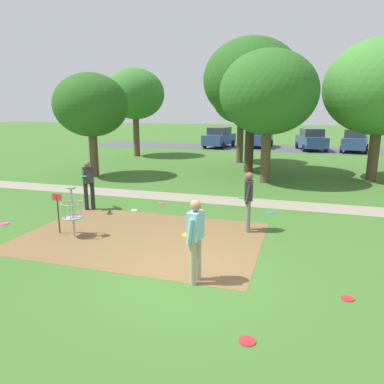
{
  "coord_description": "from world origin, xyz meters",
  "views": [
    {
      "loc": [
        2.06,
        -6.68,
        3.4
      ],
      "look_at": [
        -0.99,
        3.28,
        1.0
      ],
      "focal_mm": 33.52,
      "sensor_mm": 36.0,
      "label": 1
    }
  ],
  "objects_px": {
    "player_waiting_left": "(195,237)",
    "tree_mid_center": "(91,105)",
    "frisbee_far_right": "(347,299)",
    "disc_golf_basket": "(71,210)",
    "frisbee_scattered_b": "(247,341)",
    "frisbee_far_left": "(4,224)",
    "tree_near_right": "(381,87)",
    "player_throwing": "(88,182)",
    "tree_far_center": "(252,80)",
    "parked_car_center_left": "(260,137)",
    "parked_car_center_right": "(311,139)",
    "frisbee_by_tee": "(161,203)",
    "player_foreground_watching": "(248,198)",
    "tree_near_left": "(241,100)",
    "tree_mid_left": "(268,93)",
    "frisbee_scattered_a": "(134,210)",
    "frisbee_near_basket": "(271,213)",
    "tree_mid_right": "(135,94)",
    "parked_car_rightmost": "(355,141)",
    "parked_car_leftmost": "(219,137)"
  },
  "relations": [
    {
      "from": "frisbee_scattered_a",
      "to": "parked_car_center_right",
      "type": "xyz_separation_m",
      "value": [
        6.14,
        21.7,
        0.91
      ]
    },
    {
      "from": "frisbee_far_right",
      "to": "parked_car_leftmost",
      "type": "bearing_deg",
      "value": 107.78
    },
    {
      "from": "frisbee_near_basket",
      "to": "player_throwing",
      "type": "bearing_deg",
      "value": -166.91
    },
    {
      "from": "frisbee_far_right",
      "to": "tree_mid_right",
      "type": "relative_size",
      "value": 0.04
    },
    {
      "from": "frisbee_scattered_b",
      "to": "tree_near_right",
      "type": "distance_m",
      "value": 15.47
    },
    {
      "from": "frisbee_scattered_b",
      "to": "parked_car_center_left",
      "type": "xyz_separation_m",
      "value": [
        -3.12,
        28.96,
        0.91
      ]
    },
    {
      "from": "player_throwing",
      "to": "player_waiting_left",
      "type": "height_order",
      "value": "same"
    },
    {
      "from": "tree_mid_center",
      "to": "tree_near_left",
      "type": "bearing_deg",
      "value": 48.91
    },
    {
      "from": "parked_car_center_right",
      "to": "parked_car_rightmost",
      "type": "xyz_separation_m",
      "value": [
        3.44,
        -0.15,
        0.0
      ]
    },
    {
      "from": "disc_golf_basket",
      "to": "parked_car_center_right",
      "type": "distance_m",
      "value": 25.41
    },
    {
      "from": "tree_mid_left",
      "to": "player_foreground_watching",
      "type": "bearing_deg",
      "value": -87.93
    },
    {
      "from": "tree_far_center",
      "to": "tree_mid_center",
      "type": "bearing_deg",
      "value": -153.92
    },
    {
      "from": "player_foreground_watching",
      "to": "player_throwing",
      "type": "distance_m",
      "value": 5.61
    },
    {
      "from": "tree_far_center",
      "to": "frisbee_by_tee",
      "type": "bearing_deg",
      "value": -105.15
    },
    {
      "from": "player_throwing",
      "to": "tree_near_right",
      "type": "distance_m",
      "value": 13.82
    },
    {
      "from": "player_foreground_watching",
      "to": "tree_near_left",
      "type": "xyz_separation_m",
      "value": [
        -2.53,
        13.57,
        3.06
      ]
    },
    {
      "from": "frisbee_near_basket",
      "to": "parked_car_leftmost",
      "type": "relative_size",
      "value": 0.05
    },
    {
      "from": "tree_mid_left",
      "to": "frisbee_scattered_b",
      "type": "bearing_deg",
      "value": -85.29
    },
    {
      "from": "tree_mid_right",
      "to": "parked_car_leftmost",
      "type": "relative_size",
      "value": 1.43
    },
    {
      "from": "frisbee_far_left",
      "to": "frisbee_near_basket",
      "type": "bearing_deg",
      "value": 25.11
    },
    {
      "from": "frisbee_by_tee",
      "to": "frisbee_far_left",
      "type": "xyz_separation_m",
      "value": [
        -3.65,
        -3.68,
        0.0
      ]
    },
    {
      "from": "frisbee_by_tee",
      "to": "tree_mid_left",
      "type": "xyz_separation_m",
      "value": [
        3.26,
        5.18,
        4.13
      ]
    },
    {
      "from": "tree_near_left",
      "to": "parked_car_center_right",
      "type": "relative_size",
      "value": 1.24
    },
    {
      "from": "player_foreground_watching",
      "to": "frisbee_near_basket",
      "type": "distance_m",
      "value": 2.32
    },
    {
      "from": "tree_far_center",
      "to": "parked_car_center_left",
      "type": "bearing_deg",
      "value": 93.89
    },
    {
      "from": "player_foreground_watching",
      "to": "tree_mid_left",
      "type": "bearing_deg",
      "value": 92.07
    },
    {
      "from": "frisbee_scattered_a",
      "to": "frisbee_near_basket",
      "type": "bearing_deg",
      "value": 13.23
    },
    {
      "from": "tree_mid_left",
      "to": "parked_car_center_right",
      "type": "relative_size",
      "value": 1.35
    },
    {
      "from": "player_foreground_watching",
      "to": "frisbee_scattered_b",
      "type": "relative_size",
      "value": 6.66
    },
    {
      "from": "tree_far_center",
      "to": "parked_car_rightmost",
      "type": "distance_m",
      "value": 14.92
    },
    {
      "from": "frisbee_near_basket",
      "to": "parked_car_center_left",
      "type": "xyz_separation_m",
      "value": [
        -2.85,
        21.86,
        0.91
      ]
    },
    {
      "from": "frisbee_far_right",
      "to": "disc_golf_basket",
      "type": "bearing_deg",
      "value": 168.3
    },
    {
      "from": "tree_mid_right",
      "to": "player_foreground_watching",
      "type": "bearing_deg",
      "value": -54.48
    },
    {
      "from": "frisbee_far_right",
      "to": "player_throwing",
      "type": "bearing_deg",
      "value": 153.68
    },
    {
      "from": "disc_golf_basket",
      "to": "frisbee_scattered_a",
      "type": "bearing_deg",
      "value": 80.43
    },
    {
      "from": "disc_golf_basket",
      "to": "tree_mid_left",
      "type": "distance_m",
      "value": 10.66
    },
    {
      "from": "player_waiting_left",
      "to": "tree_mid_center",
      "type": "height_order",
      "value": "tree_mid_center"
    },
    {
      "from": "tree_mid_center",
      "to": "tree_far_center",
      "type": "distance_m",
      "value": 8.41
    },
    {
      "from": "parked_car_leftmost",
      "to": "tree_mid_left",
      "type": "bearing_deg",
      "value": -69.55
    },
    {
      "from": "frisbee_far_left",
      "to": "parked_car_center_right",
      "type": "relative_size",
      "value": 0.06
    },
    {
      "from": "player_foreground_watching",
      "to": "frisbee_scattered_b",
      "type": "xyz_separation_m",
      "value": [
        0.75,
        -5.04,
        -0.96
      ]
    },
    {
      "from": "tree_near_right",
      "to": "player_waiting_left",
      "type": "bearing_deg",
      "value": -112.36
    },
    {
      "from": "disc_golf_basket",
      "to": "tree_mid_right",
      "type": "relative_size",
      "value": 0.22
    },
    {
      "from": "frisbee_far_left",
      "to": "frisbee_far_right",
      "type": "height_order",
      "value": "same"
    },
    {
      "from": "frisbee_scattered_b",
      "to": "frisbee_far_left",
      "type": "bearing_deg",
      "value": 156.16
    },
    {
      "from": "frisbee_far_right",
      "to": "parked_car_center_left",
      "type": "height_order",
      "value": "parked_car_center_left"
    },
    {
      "from": "frisbee_far_right",
      "to": "tree_mid_center",
      "type": "relative_size",
      "value": 0.04
    },
    {
      "from": "frisbee_scattered_a",
      "to": "parked_car_center_right",
      "type": "height_order",
      "value": "parked_car_center_right"
    },
    {
      "from": "frisbee_near_basket",
      "to": "frisbee_far_left",
      "type": "relative_size",
      "value": 0.88
    },
    {
      "from": "parked_car_center_right",
      "to": "frisbee_by_tee",
      "type": "bearing_deg",
      "value": -105.29
    }
  ]
}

